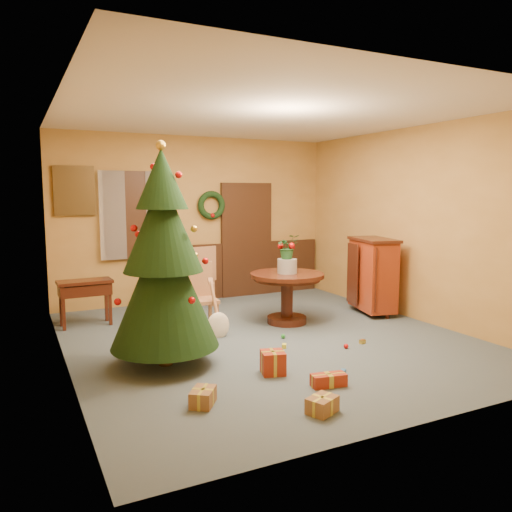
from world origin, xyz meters
TOP-DOWN VIEW (x-y plane):
  - room_envelope at (0.21, 2.70)m, footprint 5.50×5.50m
  - dining_table at (0.62, 0.60)m, footprint 1.09×1.09m
  - urn at (0.62, 0.60)m, footprint 0.29×0.29m
  - centerpiece_plant at (0.62, 0.60)m, footprint 0.32×0.28m
  - chair_near at (-0.67, 0.78)m, footprint 0.45×0.45m
  - chair_far at (-0.16, 2.17)m, footprint 0.53×0.53m
  - guitar at (-0.57, 0.35)m, footprint 0.33×0.50m
  - plant_stand at (-0.64, 1.79)m, footprint 0.33×0.33m
  - stand_plant at (-0.64, 1.79)m, footprint 0.27×0.24m
  - christmas_tree at (-1.50, -0.39)m, footprint 1.20×1.20m
  - writing_desk at (-2.07, 1.75)m, footprint 0.77×0.40m
  - sideboard at (2.15, 0.52)m, footprint 0.70×1.03m
  - gift_a at (-0.61, -2.20)m, footprint 0.32×0.28m
  - gift_b at (-0.55, -1.16)m, footprint 0.30×0.30m
  - gift_c at (-1.50, -1.59)m, footprint 0.32×0.34m
  - gift_d at (-0.22, -1.72)m, footprint 0.37×0.20m
  - toy_a at (0.11, -1.51)m, footprint 0.09×0.09m
  - toy_b at (0.18, -0.08)m, footprint 0.06×0.06m
  - toy_c at (-0.01, -0.45)m, footprint 0.09×0.09m
  - toy_d at (0.67, -0.80)m, footprint 0.06×0.06m
  - toy_e at (0.98, -0.73)m, footprint 0.09×0.07m

SIDE VIEW (x-z plane):
  - toy_a at x=0.11m, z-range 0.00..0.05m
  - toy_c at x=-0.01m, z-range 0.00..0.05m
  - toy_e at x=0.98m, z-range 0.00..0.05m
  - toy_b at x=0.18m, z-range 0.00..0.06m
  - toy_d at x=0.67m, z-range 0.00..0.06m
  - gift_d at x=-0.22m, z-range 0.00..0.13m
  - gift_a at x=-0.61m, z-range 0.00..0.14m
  - gift_c at x=-1.50m, z-range 0.00..0.15m
  - gift_b at x=-0.55m, z-range 0.00..0.24m
  - guitar at x=-0.57m, z-range 0.01..0.76m
  - writing_desk at x=-2.07m, z-range 0.17..0.84m
  - chair_near at x=-0.67m, z-range 0.03..0.99m
  - dining_table at x=0.62m, z-range 0.15..0.90m
  - plant_stand at x=-0.64m, z-range 0.10..0.96m
  - chair_far at x=-0.16m, z-range 0.04..1.07m
  - sideboard at x=2.15m, z-range 0.04..1.25m
  - urn at x=0.62m, z-range 0.75..0.96m
  - stand_plant at x=-0.64m, z-range 0.85..1.28m
  - room_envelope at x=0.21m, z-range -1.63..3.87m
  - centerpiece_plant at x=0.62m, z-range 0.96..1.32m
  - christmas_tree at x=-1.50m, z-range -0.06..2.41m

